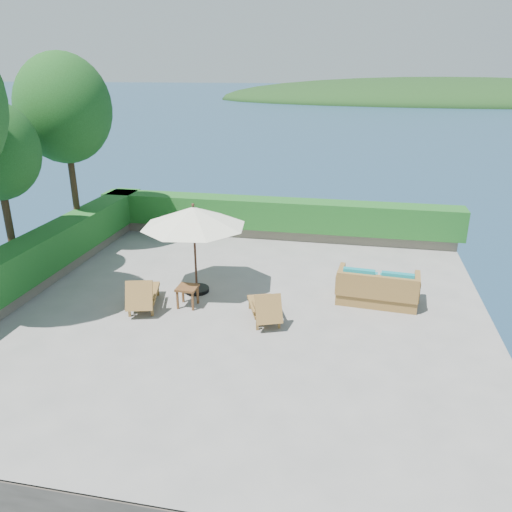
% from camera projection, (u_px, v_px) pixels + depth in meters
% --- Properties ---
extents(ground, '(12.00, 12.00, 0.00)m').
position_uv_depth(ground, '(238.00, 308.00, 12.29)').
color(ground, gray).
rests_on(ground, ground).
extents(foundation, '(12.00, 12.00, 3.00)m').
position_uv_depth(foundation, '(238.00, 362.00, 12.83)').
color(foundation, '#5D5349').
rests_on(foundation, ocean).
extents(ocean, '(600.00, 600.00, 0.00)m').
position_uv_depth(ocean, '(239.00, 409.00, 13.35)').
color(ocean, '#173449').
rests_on(ocean, ground).
extents(offshore_island, '(126.00, 57.60, 12.60)m').
position_uv_depth(offshore_island, '(443.00, 101.00, 137.13)').
color(offshore_island, black).
rests_on(offshore_island, ocean).
extents(planter_wall_far, '(12.00, 0.60, 0.36)m').
position_uv_depth(planter_wall_far, '(275.00, 232.00, 17.36)').
color(planter_wall_far, gray).
rests_on(planter_wall_far, ground).
extents(planter_wall_left, '(0.60, 12.00, 0.36)m').
position_uv_depth(planter_wall_left, '(33.00, 283.00, 13.25)').
color(planter_wall_left, gray).
rests_on(planter_wall_left, ground).
extents(hedge_far, '(12.40, 0.90, 1.00)m').
position_uv_depth(hedge_far, '(275.00, 214.00, 17.12)').
color(hedge_far, '#124116').
rests_on(hedge_far, planter_wall_far).
extents(hedge_left, '(0.90, 12.40, 1.00)m').
position_uv_depth(hedge_left, '(29.00, 260.00, 13.02)').
color(hedge_left, '#124116').
rests_on(hedge_left, planter_wall_left).
extents(tree_far, '(2.80, 2.80, 6.03)m').
position_uv_depth(tree_far, '(64.00, 109.00, 14.77)').
color(tree_far, '#3B2B16').
rests_on(tree_far, ground).
extents(patio_umbrella, '(3.27, 3.27, 2.40)m').
position_uv_depth(patio_umbrella, '(194.00, 218.00, 12.49)').
color(patio_umbrella, black).
rests_on(patio_umbrella, ground).
extents(lounge_left, '(1.01, 1.65, 0.89)m').
position_uv_depth(lounge_left, '(143.00, 294.00, 12.16)').
color(lounge_left, olive).
rests_on(lounge_left, ground).
extents(lounge_right, '(1.07, 1.56, 0.83)m').
position_uv_depth(lounge_right, '(265.00, 307.00, 11.56)').
color(lounge_right, olive).
rests_on(lounge_right, ground).
extents(side_table, '(0.50, 0.50, 0.53)m').
position_uv_depth(side_table, '(187.00, 290.00, 12.24)').
color(side_table, brown).
rests_on(side_table, ground).
extents(wicker_loveseat, '(2.07, 1.18, 0.98)m').
position_uv_depth(wicker_loveseat, '(377.00, 289.00, 12.43)').
color(wicker_loveseat, olive).
rests_on(wicker_loveseat, ground).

